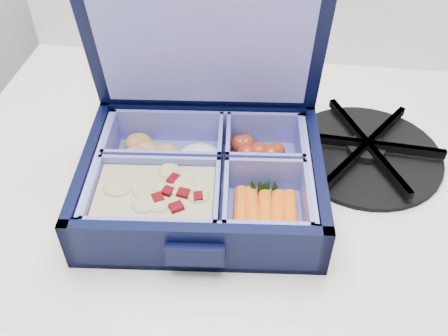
# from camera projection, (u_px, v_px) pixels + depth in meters

# --- Properties ---
(bento_box) EXTENTS (0.25, 0.20, 0.06)m
(bento_box) POSITION_uv_depth(u_px,v_px,m) (203.00, 179.00, 0.49)
(bento_box) COLOR black
(bento_box) RESTS_ON stove
(burner_grate) EXTENTS (0.18, 0.18, 0.02)m
(burner_grate) POSITION_uv_depth(u_px,v_px,m) (366.00, 148.00, 0.55)
(burner_grate) COLOR black
(burner_grate) RESTS_ON stove
(burner_grate_rear) EXTENTS (0.18, 0.18, 0.02)m
(burner_grate_rear) POSITION_uv_depth(u_px,v_px,m) (153.00, 56.00, 0.69)
(burner_grate_rear) COLOR black
(burner_grate_rear) RESTS_ON stove
(fork) EXTENTS (0.06, 0.18, 0.01)m
(fork) POSITION_uv_depth(u_px,v_px,m) (269.00, 118.00, 0.60)
(fork) COLOR #A6A9B9
(fork) RESTS_ON stove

